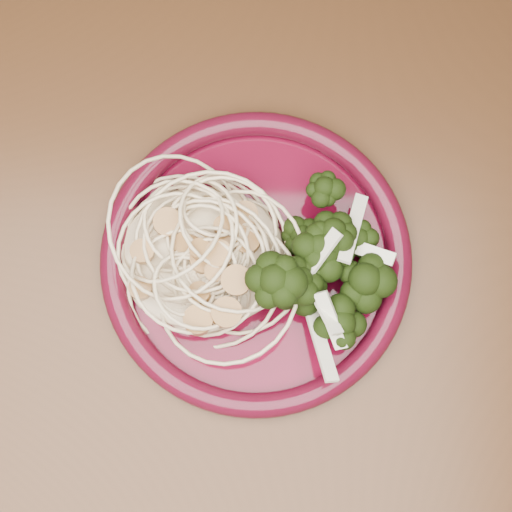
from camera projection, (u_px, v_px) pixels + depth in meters
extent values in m
plane|color=#55341D|center=(207.00, 385.00, 1.26)|extent=(3.50, 3.50, 0.00)
cube|color=#472814|center=(144.00, 356.00, 0.55)|extent=(1.20, 0.80, 0.04)
cylinder|color=#4A0617|center=(256.00, 261.00, 0.54)|extent=(0.23, 0.23, 0.01)
torus|color=#4A0A1A|center=(256.00, 259.00, 0.54)|extent=(0.24, 0.24, 0.02)
ellipsoid|color=beige|center=(201.00, 254.00, 0.53)|extent=(0.13, 0.11, 0.03)
ellipsoid|color=black|center=(324.00, 256.00, 0.52)|extent=(0.08, 0.13, 0.05)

